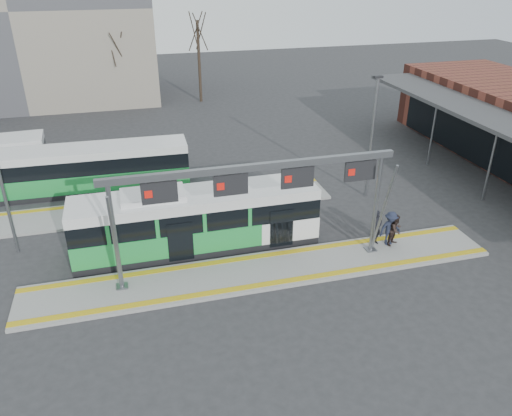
{
  "coord_description": "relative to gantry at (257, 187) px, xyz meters",
  "views": [
    {
      "loc": [
        -5.47,
        -18.65,
        13.17
      ],
      "look_at": [
        0.34,
        3.0,
        1.84
      ],
      "focal_mm": 35.0,
      "sensor_mm": 36.0,
      "label": 1
    }
  ],
  "objects": [
    {
      "name": "ground",
      "position": [
        0.35,
        -0.25,
        -4.3
      ],
      "size": [
        120.0,
        120.0,
        0.0
      ],
      "primitive_type": "plane",
      "color": "#2D2D30",
      "rests_on": "ground"
    },
    {
      "name": "platform_main",
      "position": [
        0.35,
        -0.25,
        -4.22
      ],
      "size": [
        22.0,
        3.0,
        0.15
      ],
      "primitive_type": "cube",
      "color": "gray",
      "rests_on": "ground"
    },
    {
      "name": "platform_second",
      "position": [
        -3.65,
        7.75,
        -4.22
      ],
      "size": [
        20.0,
        3.0,
        0.15
      ],
      "primitive_type": "cube",
      "color": "gray",
      "rests_on": "ground"
    },
    {
      "name": "tactile_main",
      "position": [
        0.35,
        -0.25,
        -4.14
      ],
      "size": [
        22.0,
        2.65,
        0.02
      ],
      "color": "gold",
      "rests_on": "platform_main"
    },
    {
      "name": "tactile_second",
      "position": [
        -3.65,
        8.9,
        -4.14
      ],
      "size": [
        20.0,
        0.35,
        0.02
      ],
      "color": "gold",
      "rests_on": "platform_second"
    },
    {
      "name": "gantry",
      "position": [
        0.0,
        0.0,
        0.0
      ],
      "size": [
        13.0,
        1.68,
        5.2
      ],
      "color": "slate",
      "rests_on": "platform_main"
    },
    {
      "name": "apartment_block",
      "position": [
        -13.65,
        35.75,
        4.91
      ],
      "size": [
        24.5,
        12.5,
        18.4
      ],
      "color": "gray",
      "rests_on": "ground"
    },
    {
      "name": "hero_bus",
      "position": [
        -2.36,
        2.81,
        -2.79
      ],
      "size": [
        12.0,
        2.57,
        3.29
      ],
      "rotation": [
        0.0,
        0.0,
        0.0
      ],
      "color": "black",
      "rests_on": "ground"
    },
    {
      "name": "bg_bus_green",
      "position": [
        -7.31,
        11.38,
        -2.9
      ],
      "size": [
        11.38,
        2.7,
        2.83
      ],
      "rotation": [
        0.0,
        0.0,
        -0.03
      ],
      "color": "black",
      "rests_on": "ground"
    },
    {
      "name": "passenger_a",
      "position": [
        6.3,
        0.56,
        -3.21
      ],
      "size": [
        0.78,
        0.62,
        1.87
      ],
      "primitive_type": "imported",
      "rotation": [
        0.0,
        0.0,
        0.27
      ],
      "color": "black",
      "rests_on": "platform_main"
    },
    {
      "name": "passenger_b",
      "position": [
        7.24,
        0.26,
        -3.33
      ],
      "size": [
        1.0,
        0.93,
        1.65
      ],
      "primitive_type": "imported",
      "rotation": [
        0.0,
        0.0,
        0.5
      ],
      "color": "#2C201D",
      "rests_on": "platform_main"
    },
    {
      "name": "passenger_c",
      "position": [
        6.97,
        0.33,
        -3.24
      ],
      "size": [
        1.23,
        0.77,
        1.82
      ],
      "primitive_type": "imported",
      "rotation": [
        0.0,
        0.0,
        0.09
      ],
      "color": "#1F2438",
      "rests_on": "platform_main"
    },
    {
      "name": "tree_left",
      "position": [
        -5.3,
        29.97,
        1.31
      ],
      "size": [
        1.4,
        1.4,
        7.39
      ],
      "color": "#382B21",
      "rests_on": "ground"
    },
    {
      "name": "tree_mid",
      "position": [
        2.48,
        30.94,
        2.39
      ],
      "size": [
        1.4,
        1.4,
        8.82
      ],
      "color": "#382B21",
      "rests_on": "ground"
    },
    {
      "name": "lamp_west",
      "position": [
        -11.09,
        4.68,
        -0.22
      ],
      "size": [
        0.5,
        0.25,
        7.68
      ],
      "color": "slate",
      "rests_on": "ground"
    },
    {
      "name": "lamp_east",
      "position": [
        8.58,
        6.14,
        -0.41
      ],
      "size": [
        0.5,
        0.25,
        7.3
      ],
      "color": "slate",
      "rests_on": "ground"
    }
  ]
}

